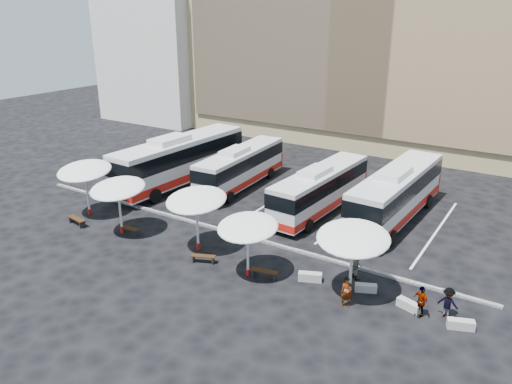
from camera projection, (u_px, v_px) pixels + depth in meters
The scene contains 26 objects.
ground at pixel (219, 234), 32.71m from camera, with size 120.00×120.00×0.00m, color black.
sandstone_building at pixel (391, 21), 53.58m from camera, with size 42.00×18.25×29.60m.
apartment_block at pixel (172, 47), 65.80m from camera, with size 14.00×14.00×18.00m, color silver.
curb_divider at pixel (223, 230), 33.08m from camera, with size 34.00×0.25×0.15m, color black.
bay_lines at pixel (279, 197), 39.05m from camera, with size 24.15×12.00×0.01m.
bus_0 at pixel (181, 159), 41.36m from camera, with size 3.61×13.52×4.25m.
bus_1 at pixel (241, 166), 40.80m from camera, with size 2.98×10.98×3.45m.
bus_2 at pixel (321, 188), 35.75m from camera, with size 2.99×11.06×3.48m.
bus_3 at pixel (397, 193), 34.28m from camera, with size 3.23×12.39×3.90m.
sunshade_0 at pixel (85, 171), 34.64m from camera, with size 4.65×4.68×3.87m.
sunshade_1 at pixel (118, 189), 31.74m from camera, with size 3.88×3.92×3.67m.
sunshade_2 at pixel (196, 200), 29.53m from camera, with size 3.79×3.84×3.81m.
sunshade_3 at pixel (248, 227), 26.62m from camera, with size 3.56×3.60×3.45m.
sunshade_4 at pixel (353, 238), 24.61m from camera, with size 4.38×4.42×3.83m.
wood_bench_0 at pixel (77, 220), 33.91m from camera, with size 1.72×0.71×0.51m.
wood_bench_1 at pixel (129, 229), 32.57m from camera, with size 1.57×0.48×0.48m.
wood_bench_2 at pixel (203, 257), 28.93m from camera, with size 1.51×0.93×0.45m.
wood_bench_3 at pixel (264, 272), 27.26m from camera, with size 1.58×0.68×0.47m.
conc_bench_0 at pixel (310, 277), 27.03m from camera, with size 1.27×0.42×0.48m, color gray.
conc_bench_1 at pixel (366, 288), 26.01m from camera, with size 1.12×0.37×0.42m, color gray.
conc_bench_2 at pixel (409, 305), 24.48m from camera, with size 1.20×0.40×0.45m, color gray.
conc_bench_3 at pixel (461, 324), 23.00m from camera, with size 1.21×0.40×0.45m, color gray.
passenger_0 at pixel (347, 292), 24.52m from camera, with size 0.59×0.39×1.61m, color black.
passenger_1 at pixel (357, 266), 27.13m from camera, with size 0.74×0.58×1.52m, color black.
passenger_2 at pixel (421, 301), 23.78m from camera, with size 0.94×0.39×1.61m, color black.
passenger_3 at pixel (448, 303), 23.70m from camera, with size 1.00×0.58×1.55m, color black.
Camera 1 is at (17.94, -23.81, 13.95)m, focal length 35.00 mm.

